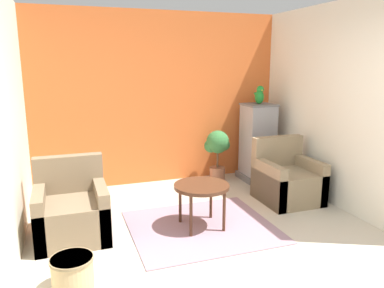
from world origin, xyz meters
name	(u,v)px	position (x,y,z in m)	size (l,w,h in m)	color
ground_plane	(249,283)	(0.00, 0.00, 0.00)	(20.00, 20.00, 0.00)	beige
wall_back_accent	(159,99)	(0.00, 3.10, 1.33)	(4.01, 0.06, 2.67)	orange
wall_left	(9,119)	(-1.97, 1.53, 1.33)	(0.06, 3.07, 2.67)	silver
wall_right	(329,105)	(1.97, 1.53, 1.33)	(0.06, 3.07, 2.67)	silver
area_rug	(201,227)	(0.00, 1.20, 0.01)	(1.64, 1.48, 0.01)	gray
coffee_table	(202,189)	(0.00, 1.20, 0.47)	(0.64, 0.64, 0.53)	#472819
armchair_left	(72,212)	(-1.43, 1.45, 0.29)	(0.76, 0.77, 0.86)	#7A664C
armchair_right	(287,181)	(1.43, 1.63, 0.29)	(0.76, 0.77, 0.86)	#8E7A5B
birdcage	(258,143)	(1.52, 2.64, 0.61)	(0.52, 0.52, 1.25)	slate
parrot	(259,95)	(1.52, 2.64, 1.38)	(0.14, 0.25, 0.29)	#1E842D
potted_plant	(217,148)	(0.86, 2.76, 0.54)	(0.40, 0.37, 0.83)	brown
wicker_basket	(73,272)	(-1.47, 0.42, 0.16)	(0.37, 0.37, 0.29)	tan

